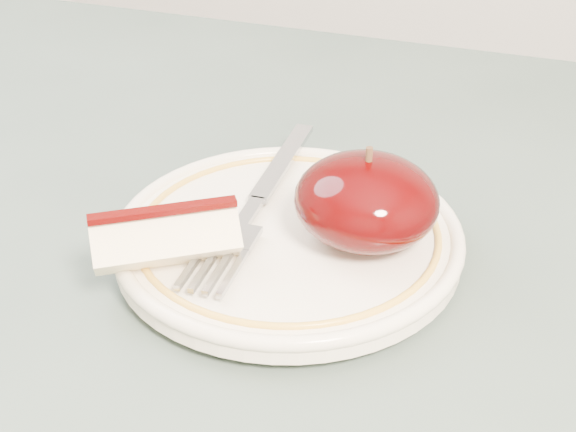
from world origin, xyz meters
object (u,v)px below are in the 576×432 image
(apple_half, at_px, (366,201))
(table, at_px, (210,426))
(plate, at_px, (288,236))
(fork, at_px, (257,201))

(apple_half, bearing_deg, table, -133.70)
(plate, height_order, apple_half, apple_half)
(table, distance_m, plate, 0.12)
(plate, xyz_separation_m, apple_half, (0.04, 0.01, 0.03))
(table, height_order, plate, plate)
(table, distance_m, fork, 0.14)
(fork, bearing_deg, apple_half, -100.77)
(table, height_order, apple_half, apple_half)
(plate, distance_m, apple_half, 0.05)
(plate, bearing_deg, table, -111.29)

